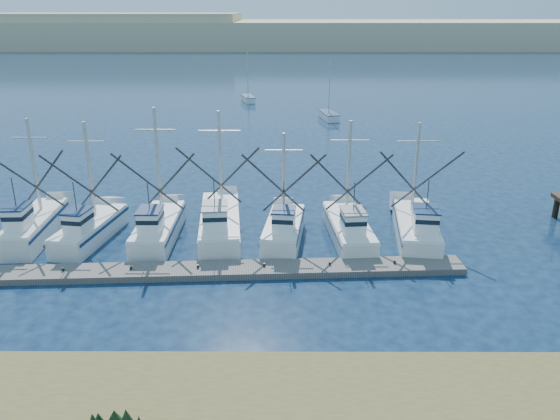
% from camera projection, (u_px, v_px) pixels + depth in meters
% --- Properties ---
extents(ground, '(500.00, 500.00, 0.00)m').
position_uv_depth(ground, '(329.00, 322.00, 27.96)').
color(ground, '#0B1732').
rests_on(ground, ground).
extents(floating_dock, '(30.40, 3.65, 0.40)m').
position_uv_depth(floating_dock, '(215.00, 270.00, 33.00)').
color(floating_dock, slate).
rests_on(floating_dock, ground).
extents(dune_ridge, '(360.00, 60.00, 10.00)m').
position_uv_depth(dune_ridge, '(288.00, 34.00, 223.02)').
color(dune_ridge, tan).
rests_on(dune_ridge, ground).
extents(trawler_fleet, '(29.54, 9.73, 8.92)m').
position_uv_depth(trawler_fleet, '(226.00, 227.00, 37.55)').
color(trawler_fleet, white).
rests_on(trawler_fleet, ground).
extents(sailboat_near, '(2.75, 5.67, 8.10)m').
position_uv_depth(sailboat_near, '(329.00, 116.00, 78.57)').
color(sailboat_near, white).
rests_on(sailboat_near, ground).
extents(sailboat_far, '(2.74, 5.16, 8.10)m').
position_uv_depth(sailboat_far, '(248.00, 99.00, 93.12)').
color(sailboat_far, white).
rests_on(sailboat_far, ground).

